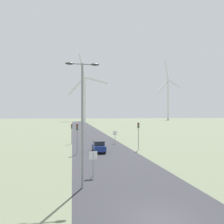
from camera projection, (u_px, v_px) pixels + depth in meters
The scene contains 11 objects.
ground_plane at pixel (160, 219), 12.51m from camera, with size 600.00×600.00×0.00m, color #667056.
road_surface at pixel (91, 136), 59.73m from camera, with size 10.00×240.00×0.01m.
streetlamp at pixel (82, 110), 17.77m from camera, with size 2.77×0.32×10.22m.
stop_sign_near at pixel (93, 159), 20.99m from camera, with size 0.81×0.07×2.45m.
stop_sign_far at pixel (115, 135), 44.32m from camera, with size 0.81×0.07×2.58m.
traffic_light_post_near_left at pixel (77, 132), 32.76m from camera, with size 0.28×0.34×4.54m.
traffic_light_post_near_right at pixel (138, 130), 36.95m from camera, with size 0.28×0.34×4.58m.
traffic_light_post_mid_left at pixel (72, 129), 44.03m from camera, with size 0.28×0.33×4.06m.
car_approaching at pixel (99, 146), 34.54m from camera, with size 1.88×4.12×1.83m.
wind_turbine_left at pixel (85, 93), 190.76m from camera, with size 33.82×17.84×59.81m.
wind_turbine_center at pixel (168, 95), 237.09m from camera, with size 32.92×16.16×63.85m.
Camera 1 is at (-4.98, -11.87, 6.01)m, focal length 35.00 mm.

